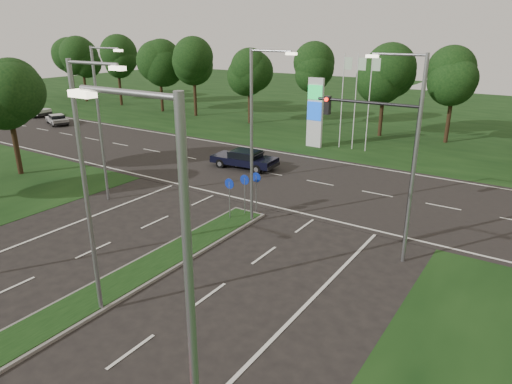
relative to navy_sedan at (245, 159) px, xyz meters
The scene contains 16 objects.
verge_far 31.31m from the navy_sedan, 80.17° to the left, with size 160.00×50.00×0.02m, color black.
cross_road 5.40m from the navy_sedan, ahead, with size 160.00×12.00×0.02m, color black.
median_kerb 20.86m from the navy_sedan, 75.15° to the right, with size 2.00×26.00×0.12m, color slate.
streetlight_median_near 19.72m from the navy_sedan, 70.73° to the right, with size 2.53×0.22×9.00m.
streetlight_median_far 11.22m from the navy_sedan, 52.11° to the right, with size 2.53×0.22×9.00m.
streetlight_left_far 11.44m from the navy_sedan, 106.21° to the right, with size 2.53×0.22×9.00m.
streetlight_right_far 16.90m from the navy_sedan, 29.97° to the right, with size 2.53×0.22×9.00m.
streetlight_right_near 26.65m from the navy_sedan, 57.44° to the right, with size 2.53×0.22×9.00m.
traffic_signal 14.51m from the navy_sedan, 26.17° to the right, with size 5.10×0.42×7.00m.
median_signs 9.47m from the navy_sedan, 55.42° to the right, with size 1.16×1.76×2.38m.
gas_pylon 9.36m from the navy_sedan, 80.05° to the left, with size 5.80×1.26×8.00m.
tree_left_far 17.06m from the navy_sedan, 140.83° to the right, with size 5.20×5.20×8.86m.
treeline_far 17.77m from the navy_sedan, 70.95° to the left, with size 6.00×6.00×9.90m.
navy_sedan is the anchor object (origin of this frame).
far_car_a 26.85m from the navy_sedan, behind, with size 4.14×2.92×1.10m.
far_car_b 34.09m from the navy_sedan, behind, with size 4.99×2.62×1.38m.
Camera 1 is at (13.57, -2.91, 9.82)m, focal length 32.00 mm.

